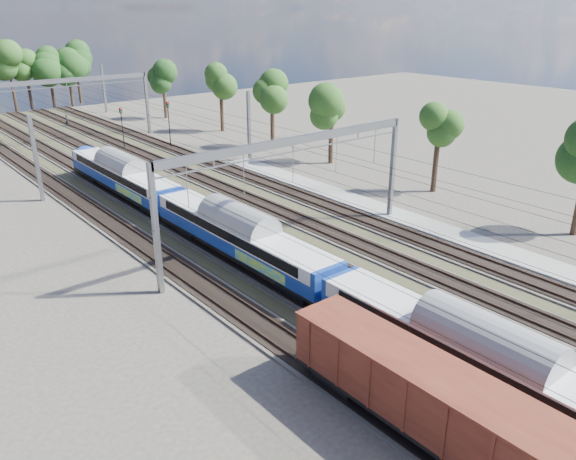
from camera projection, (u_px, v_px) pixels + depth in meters
track_bed at (195, 201)px, 55.30m from camera, size 21.00×130.00×0.34m
platform at (490, 248)px, 44.39m from camera, size 3.00×70.00×0.30m
catenary at (157, 125)px, 58.70m from camera, size 25.65×130.00×9.00m
tree_belt at (58, 71)px, 92.92m from camera, size 39.98×101.98×12.34m
emu_train at (242, 231)px, 41.28m from camera, size 2.93×61.99×4.29m
freight_boxcar at (425, 396)px, 24.26m from camera, size 2.91×14.04×3.62m
worker at (67, 121)px, 90.02m from camera, size 0.69×0.82×1.92m
signal_near at (122, 124)px, 74.21m from camera, size 0.39×0.36×5.64m
signal_far at (169, 119)px, 75.45m from camera, size 0.42×0.38×6.21m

